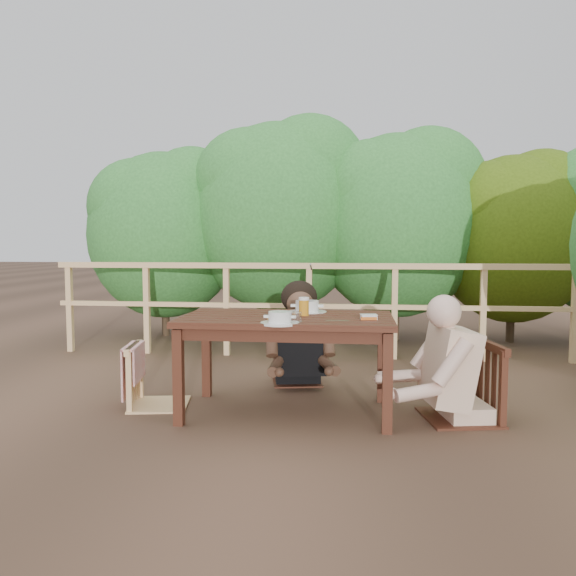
# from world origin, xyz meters

# --- Properties ---
(ground) EXTENTS (60.00, 60.00, 0.00)m
(ground) POSITION_xyz_m (0.00, 0.00, 0.00)
(ground) COLOR brown
(ground) RESTS_ON ground
(table) EXTENTS (1.49, 0.84, 0.69)m
(table) POSITION_xyz_m (0.00, 0.00, 0.34)
(table) COLOR #3B1B10
(table) RESTS_ON ground
(chair_left) EXTENTS (0.50, 0.50, 0.88)m
(chair_left) POSITION_xyz_m (-0.98, 0.07, 0.44)
(chair_left) COLOR #E2B277
(chair_left) RESTS_ON ground
(chair_far) EXTENTS (0.48, 0.48, 0.83)m
(chair_far) POSITION_xyz_m (-0.02, 0.88, 0.42)
(chair_far) COLOR #3B1B10
(chair_far) RESTS_ON ground
(chair_right) EXTENTS (0.59, 0.59, 1.01)m
(chair_right) POSITION_xyz_m (1.21, -0.00, 0.50)
(chair_right) COLOR #3B1B10
(chair_right) RESTS_ON ground
(woman) EXTENTS (0.67, 0.77, 1.38)m
(woman) POSITION_xyz_m (-0.02, 0.90, 0.69)
(woman) COLOR black
(woman) RESTS_ON ground
(diner_right) EXTENTS (0.80, 0.70, 1.43)m
(diner_right) POSITION_xyz_m (1.24, -0.00, 0.72)
(diner_right) COLOR beige
(diner_right) RESTS_ON ground
(railing) EXTENTS (5.60, 0.10, 1.01)m
(railing) POSITION_xyz_m (0.00, 2.00, 0.51)
(railing) COLOR #E2B277
(railing) RESTS_ON ground
(hedge_row) EXTENTS (6.60, 1.60, 3.80)m
(hedge_row) POSITION_xyz_m (0.40, 3.20, 1.90)
(hedge_row) COLOR #2E6C2C
(hedge_row) RESTS_ON ground
(soup_near) EXTENTS (0.26, 0.26, 0.09)m
(soup_near) POSITION_xyz_m (-0.01, -0.32, 0.73)
(soup_near) COLOR silver
(soup_near) RESTS_ON table
(soup_far) EXTENTS (0.30, 0.30, 0.10)m
(soup_far) POSITION_xyz_m (0.12, 0.27, 0.74)
(soup_far) COLOR white
(soup_far) RESTS_ON table
(bread_roll) EXTENTS (0.12, 0.09, 0.07)m
(bread_roll) POSITION_xyz_m (-0.05, -0.27, 0.72)
(bread_roll) COLOR olive
(bread_roll) RESTS_ON table
(beer_glass) EXTENTS (0.08, 0.08, 0.14)m
(beer_glass) POSITION_xyz_m (0.12, 0.05, 0.76)
(beer_glass) COLOR orange
(beer_glass) RESTS_ON table
(tumbler) EXTENTS (0.07, 0.07, 0.08)m
(tumbler) POSITION_xyz_m (0.10, -0.30, 0.73)
(tumbler) COLOR silver
(tumbler) RESTS_ON table
(butter_tub) EXTENTS (0.12, 0.10, 0.05)m
(butter_tub) POSITION_xyz_m (0.57, -0.11, 0.71)
(butter_tub) COLOR white
(butter_tub) RESTS_ON table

